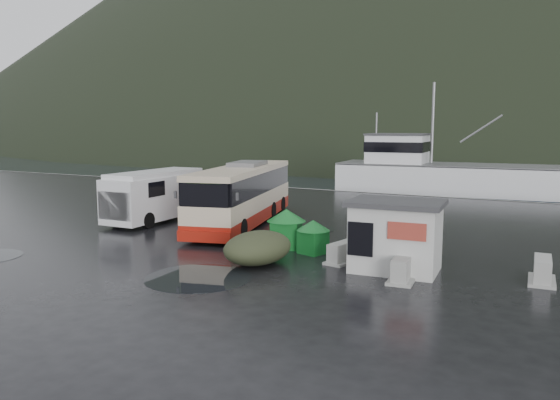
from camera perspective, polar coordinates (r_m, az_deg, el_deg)
The scene contains 14 objects.
ground at distance 23.99m, azimuth -6.48°, elevation -4.35°, with size 160.00×160.00×0.00m, color black.
harbor_water at distance 130.10m, azimuth 22.16°, elevation 4.97°, with size 300.00×180.00×0.02m, color black.
quay_edge at distance 41.81m, azimuth 9.20°, elevation 0.77°, with size 160.00×0.60×1.50m, color #999993.
coach_bus at distance 28.24m, azimuth -3.88°, elevation -2.48°, with size 2.84×11.23×3.17m, color beige, non-canonical shape.
white_van at distance 29.72m, azimuth -12.74°, elevation -2.14°, with size 2.20×6.41×2.68m, color silver, non-canonical shape.
waste_bin_left at distance 22.68m, azimuth 0.66°, elevation -5.00°, with size 1.16×1.16×1.62m, color #126623, non-canonical shape.
waste_bin_right at distance 21.74m, azimuth 3.46°, elevation -5.58°, with size 0.96×0.96×1.34m, color #126623, non-canonical shape.
dome_tent at distance 20.13m, azimuth -2.33°, elevation -6.66°, with size 2.17×3.04×1.19m, color #323821, non-canonical shape.
ticket_kiosk at distance 19.59m, azimuth 11.90°, elevation -7.23°, with size 3.16×2.40×2.47m, color silver, non-canonical shape.
jersey_barrier_a at distance 18.40m, azimuth 12.64°, elevation -8.23°, with size 0.80×1.61×0.80m, color #999993, non-canonical shape.
jersey_barrier_b at distance 20.41m, azimuth 6.54°, elevation -6.50°, with size 0.76×1.53×0.76m, color #999993, non-canonical shape.
jersey_barrier_c at distance 19.69m, azimuth 25.67°, elevation -7.76°, with size 0.81×1.62×0.81m, color #999993, non-canonical shape.
fishing_trawler at distance 47.71m, azimuth 18.85°, elevation 1.31°, with size 24.81×5.45×9.93m, color silver, non-canonical shape.
puddles at distance 21.90m, azimuth -9.84°, elevation -5.57°, with size 12.17×13.86×0.01m.
Camera 1 is at (13.32, -19.32, 5.01)m, focal length 35.00 mm.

